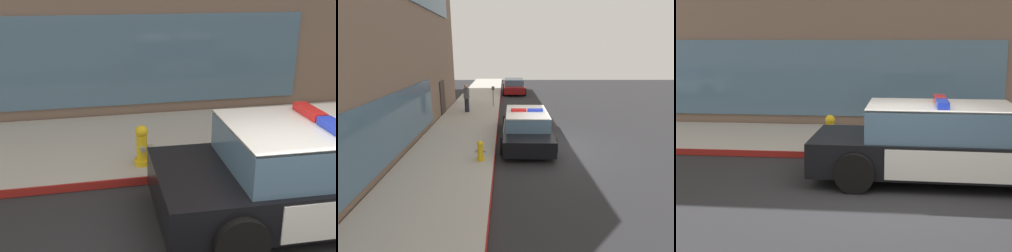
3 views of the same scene
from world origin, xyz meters
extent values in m
cube|color=#B2ADA3|center=(0.00, 3.96, 0.07)|extent=(48.00, 3.33, 0.15)
cube|color=maroon|center=(0.00, 2.28, 0.08)|extent=(28.80, 0.04, 0.14)
cube|color=slate|center=(-3.24, 5.64, 1.45)|extent=(12.30, 0.08, 2.10)
cube|color=black|center=(0.97, 0.96, 0.50)|extent=(5.00, 2.04, 0.60)
cube|color=silver|center=(-0.76, 1.00, 0.67)|extent=(1.43, 1.91, 0.05)
cube|color=silver|center=(0.90, 1.93, 0.50)|extent=(2.08, 0.08, 0.51)
cube|color=yellow|center=(0.90, 1.95, 0.50)|extent=(0.22, 0.02, 0.26)
cube|color=slate|center=(0.77, 0.97, 1.07)|extent=(2.62, 1.79, 0.60)
cube|color=silver|center=(0.77, 0.97, 1.36)|extent=(2.62, 1.79, 0.04)
cube|color=red|center=(0.78, 1.31, 1.44)|extent=(0.22, 0.66, 0.11)
cylinder|color=black|center=(-0.64, 1.96, 0.34)|extent=(0.69, 0.24, 0.68)
cylinder|color=black|center=(-0.69, 0.05, 0.34)|extent=(0.69, 0.24, 0.68)
cylinder|color=gold|center=(-1.46, 2.76, 0.20)|extent=(0.28, 0.28, 0.10)
cylinder|color=gold|center=(-1.46, 2.76, 0.47)|extent=(0.19, 0.19, 0.45)
sphere|color=gold|center=(-1.46, 2.76, 0.77)|extent=(0.22, 0.22, 0.22)
cylinder|color=gray|center=(-1.46, 2.76, 0.84)|extent=(0.06, 0.06, 0.05)
cylinder|color=gray|center=(-1.46, 2.61, 0.50)|extent=(0.09, 0.10, 0.09)
cylinder|color=gray|center=(-1.46, 2.90, 0.50)|extent=(0.09, 0.10, 0.09)
cylinder|color=gray|center=(-1.31, 2.76, 0.46)|extent=(0.10, 0.12, 0.12)
camera|label=1|loc=(-2.30, -3.61, 3.19)|focal=42.71mm
camera|label=2|loc=(-9.65, 1.89, 3.91)|focal=27.04mm
camera|label=3|loc=(-0.05, -7.62, 2.52)|focal=51.36mm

